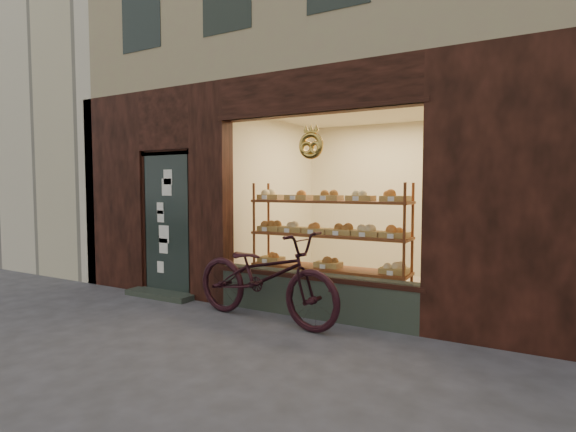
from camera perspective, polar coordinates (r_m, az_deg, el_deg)
The scene contains 4 objects.
ground at distance 4.45m, azimuth -15.13°, elevation -18.12°, with size 90.00×90.00×0.00m, color #3D3E40.
neighbor_left at distance 15.36m, azimuth -26.93°, elevation 14.02°, with size 12.00×7.00×9.00m, color silver.
display_shelf at distance 6.06m, azimuth 5.15°, elevation -3.40°, with size 2.20×0.45×1.70m.
bicycle at distance 5.54m, azimuth -2.99°, elevation -7.60°, with size 0.74×2.13×1.12m, color black.
Camera 1 is at (2.92, -2.93, 1.65)m, focal length 28.00 mm.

